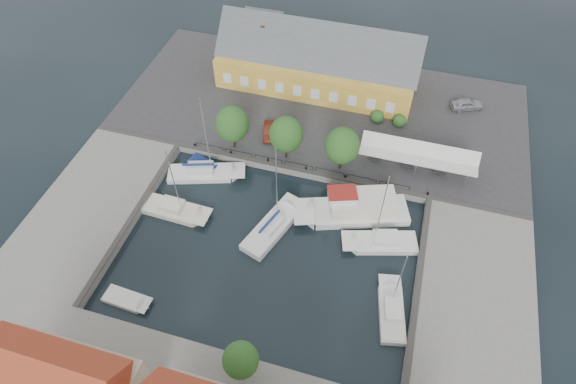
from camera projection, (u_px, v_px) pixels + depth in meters
The scene contains 18 objects.
ground at pixel (273, 239), 54.43m from camera, with size 140.00×140.00×0.00m, color black.
north_quay at pixel (321, 109), 68.38m from camera, with size 56.00×26.00×1.00m, color #2D2D30.
west_quay at pixel (91, 207), 56.78m from camera, with size 12.00×24.00×1.00m, color slate.
east_quay at pixel (474, 302), 48.82m from camera, with size 12.00×24.00×1.00m, color slate.
quay_edge_fittings at pixel (285, 202), 56.57m from camera, with size 56.00×24.72×0.40m.
warehouse at pixel (314, 62), 69.20m from camera, with size 28.56×14.00×9.55m.
tent_canopy at pixel (419, 154), 58.13m from camera, with size 14.00×4.00×2.83m.
quay_trees at pixel (286, 135), 58.56m from camera, with size 18.20×4.20×6.30m.
car_silver at pixel (467, 104), 67.16m from camera, with size 1.80×4.47×1.52m, color #A7A8AF.
car_red at pixel (269, 131), 63.71m from camera, with size 1.39×3.97×1.31m, color #561D13.
center_sailboat at pixel (273, 228), 55.03m from camera, with size 5.62×9.74×12.93m.
trawler at pixel (356, 209), 55.95m from camera, with size 13.95×8.18×5.00m.
east_boat_a at pixel (381, 243), 53.76m from camera, with size 8.81×5.01×11.96m.
east_boat_c at pixel (391, 311), 48.39m from camera, with size 3.84×7.82×9.81m.
west_boat_a at pixel (205, 174), 60.61m from camera, with size 10.05×5.65×12.80m.
west_boat_b at pixel (176, 211), 56.73m from camera, with size 8.27×3.07×11.14m.
launch_sw at pixel (127, 300), 49.37m from camera, with size 5.23×2.21×0.98m.
launch_nw at pixel (205, 166), 61.73m from camera, with size 5.22×3.25×0.88m.
Camera 1 is at (10.32, -29.54, 44.89)m, focal length 30.00 mm.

